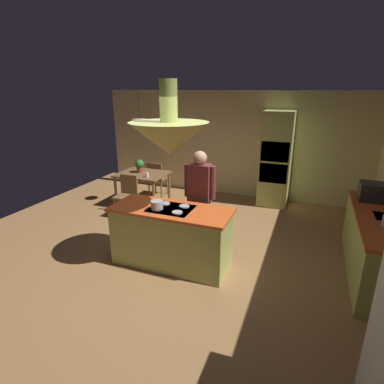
% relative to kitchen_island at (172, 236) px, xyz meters
% --- Properties ---
extents(ground, '(8.16, 8.16, 0.00)m').
position_rel_kitchen_island_xyz_m(ground, '(0.00, 0.20, -0.46)').
color(ground, '#9E7042').
extents(wall_back, '(6.80, 0.10, 2.55)m').
position_rel_kitchen_island_xyz_m(wall_back, '(0.00, 3.65, 0.81)').
color(wall_back, beige).
rests_on(wall_back, ground).
extents(kitchen_island, '(1.80, 0.76, 0.94)m').
position_rel_kitchen_island_xyz_m(kitchen_island, '(0.00, 0.00, 0.00)').
color(kitchen_island, '#A8B259').
rests_on(kitchen_island, ground).
extents(counter_run_right, '(0.73, 2.27, 0.92)m').
position_rel_kitchen_island_xyz_m(counter_run_right, '(2.84, 0.80, 0.01)').
color(counter_run_right, '#A8B259').
rests_on(counter_run_right, ground).
extents(oven_tower, '(0.66, 0.62, 2.14)m').
position_rel_kitchen_island_xyz_m(oven_tower, '(1.10, 3.24, 0.61)').
color(oven_tower, '#A8B259').
rests_on(oven_tower, ground).
extents(dining_table, '(1.08, 0.90, 0.76)m').
position_rel_kitchen_island_xyz_m(dining_table, '(-1.70, 2.10, 0.20)').
color(dining_table, brown).
rests_on(dining_table, ground).
extents(person_at_island, '(0.53, 0.22, 1.67)m').
position_rel_kitchen_island_xyz_m(person_at_island, '(0.21, 0.65, 0.50)').
color(person_at_island, tan).
rests_on(person_at_island, ground).
extents(range_hood, '(1.10, 1.10, 1.00)m').
position_rel_kitchen_island_xyz_m(range_hood, '(0.00, -0.00, 1.51)').
color(range_hood, '#A8B259').
extents(pendant_light_over_table, '(0.32, 0.32, 0.82)m').
position_rel_kitchen_island_xyz_m(pendant_light_over_table, '(-1.70, 2.10, 1.40)').
color(pendant_light_over_table, beige).
extents(chair_facing_island, '(0.40, 0.40, 0.87)m').
position_rel_kitchen_island_xyz_m(chair_facing_island, '(-1.70, 1.43, 0.04)').
color(chair_facing_island, brown).
rests_on(chair_facing_island, ground).
extents(chair_by_back_wall, '(0.40, 0.40, 0.87)m').
position_rel_kitchen_island_xyz_m(chair_by_back_wall, '(-1.70, 2.77, 0.04)').
color(chair_by_back_wall, brown).
rests_on(chair_by_back_wall, ground).
extents(potted_plant_on_table, '(0.20, 0.20, 0.30)m').
position_rel_kitchen_island_xyz_m(potted_plant_on_table, '(-1.80, 2.16, 0.46)').
color(potted_plant_on_table, '#99382D').
rests_on(potted_plant_on_table, dining_table).
extents(cup_on_table, '(0.07, 0.07, 0.09)m').
position_rel_kitchen_island_xyz_m(cup_on_table, '(-1.45, 1.88, 0.34)').
color(cup_on_table, white).
rests_on(cup_on_table, dining_table).
extents(microwave_on_counter, '(0.46, 0.36, 0.28)m').
position_rel_kitchen_island_xyz_m(microwave_on_counter, '(2.84, 1.47, 0.60)').
color(microwave_on_counter, '#232326').
rests_on(microwave_on_counter, counter_run_right).
extents(cooking_pot_on_cooktop, '(0.18, 0.18, 0.12)m').
position_rel_kitchen_island_xyz_m(cooking_pot_on_cooktop, '(-0.16, -0.13, 0.54)').
color(cooking_pot_on_cooktop, '#B2B2B7').
rests_on(cooking_pot_on_cooktop, kitchen_island).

